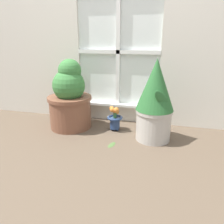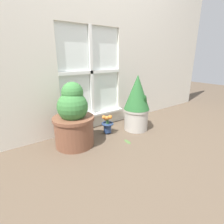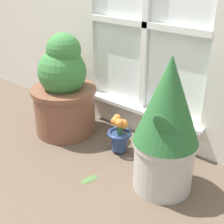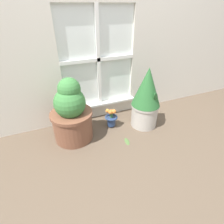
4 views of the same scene
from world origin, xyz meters
TOP-DOWN VIEW (x-y plane):
  - ground_plane at (0.00, 0.00)m, footprint 10.00×10.00m
  - potted_plant_left at (-0.39, 0.37)m, footprint 0.41×0.41m
  - potted_plant_right at (0.39, 0.29)m, footprint 0.31×0.31m
  - flower_vase at (0.04, 0.40)m, footprint 0.14×0.14m
  - fallen_leaf at (0.08, 0.09)m, footprint 0.06×0.12m

SIDE VIEW (x-z plane):
  - ground_plane at x=0.00m, z-range 0.00..0.00m
  - fallen_leaf at x=0.08m, z-range 0.00..0.01m
  - flower_vase at x=0.04m, z-range 0.00..0.23m
  - potted_plant_left at x=-0.39m, z-range -0.04..0.60m
  - potted_plant_right at x=0.39m, z-range 0.01..0.68m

